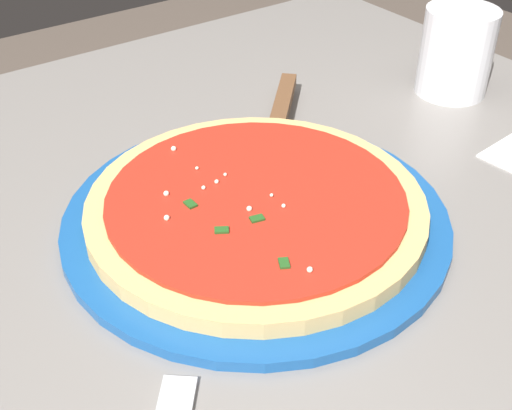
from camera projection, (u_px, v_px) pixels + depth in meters
restaurant_table at (260, 309)px, 0.73m from camera, size 0.86×0.95×0.76m
serving_plate at (256, 218)px, 0.61m from camera, size 0.35×0.35×0.01m
pizza at (256, 205)px, 0.61m from camera, size 0.31×0.31×0.02m
pizza_server at (279, 121)px, 0.74m from camera, size 0.19×0.19×0.01m
cup_tall_drink at (456, 52)px, 0.80m from camera, size 0.09×0.09×0.10m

